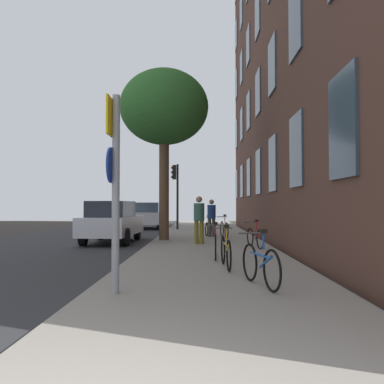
% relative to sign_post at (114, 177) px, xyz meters
% --- Properties ---
extents(ground_plane, '(41.80, 41.80, 0.00)m').
position_rel_sign_post_xyz_m(ground_plane, '(-1.89, 10.53, -1.93)').
color(ground_plane, '#332D28').
extents(road_asphalt, '(7.00, 38.00, 0.01)m').
position_rel_sign_post_xyz_m(road_asphalt, '(-3.99, 10.53, -1.92)').
color(road_asphalt, '#2D2D30').
rests_on(road_asphalt, ground).
extents(sidewalk, '(4.20, 38.00, 0.12)m').
position_rel_sign_post_xyz_m(sidewalk, '(1.61, 10.53, -1.87)').
color(sidewalk, gray).
rests_on(sidewalk, ground).
extents(building_facade, '(0.56, 27.00, 18.73)m').
position_rel_sign_post_xyz_m(building_facade, '(4.21, 10.03, 7.46)').
color(building_facade, '#513328').
rests_on(building_facade, ground).
extents(sign_post, '(0.16, 0.60, 3.09)m').
position_rel_sign_post_xyz_m(sign_post, '(0.00, 0.00, 0.00)').
color(sign_post, gray).
rests_on(sign_post, sidewalk).
extents(traffic_light, '(0.43, 0.24, 3.65)m').
position_rel_sign_post_xyz_m(traffic_light, '(-0.02, 16.58, 0.69)').
color(traffic_light, black).
rests_on(traffic_light, sidewalk).
extents(tree_near, '(3.52, 3.52, 6.75)m').
position_rel_sign_post_xyz_m(tree_near, '(-0.08, 9.79, 3.39)').
color(tree_near, brown).
rests_on(tree_near, sidewalk).
extents(bicycle_0, '(0.54, 1.61, 0.97)m').
position_rel_sign_post_xyz_m(bicycle_0, '(2.35, 0.56, -1.43)').
color(bicycle_0, black).
rests_on(bicycle_0, sidewalk).
extents(bicycle_1, '(0.42, 1.74, 0.95)m').
position_rel_sign_post_xyz_m(bicycle_1, '(1.90, 2.56, -1.44)').
color(bicycle_1, black).
rests_on(bicycle_1, sidewalk).
extents(bicycle_2, '(0.42, 1.60, 0.93)m').
position_rel_sign_post_xyz_m(bicycle_2, '(1.74, 4.18, -1.45)').
color(bicycle_2, black).
rests_on(bicycle_2, sidewalk).
extents(bicycle_3, '(0.47, 1.55, 0.90)m').
position_rel_sign_post_xyz_m(bicycle_3, '(3.09, 6.74, -1.46)').
color(bicycle_3, black).
rests_on(bicycle_3, sidewalk).
extents(bicycle_4, '(0.42, 1.69, 0.98)m').
position_rel_sign_post_xyz_m(bicycle_4, '(2.32, 10.21, -1.42)').
color(bicycle_4, black).
rests_on(bicycle_4, sidewalk).
extents(bicycle_5, '(0.47, 1.62, 0.91)m').
position_rel_sign_post_xyz_m(bicycle_5, '(1.73, 12.08, -1.46)').
color(bicycle_5, black).
rests_on(bicycle_5, sidewalk).
extents(pedestrian_0, '(0.38, 0.38, 1.67)m').
position_rel_sign_post_xyz_m(pedestrian_0, '(1.31, 8.03, -0.86)').
color(pedestrian_0, olive).
rests_on(pedestrian_0, sidewalk).
extents(pedestrian_1, '(0.45, 0.45, 1.60)m').
position_rel_sign_post_xyz_m(pedestrian_1, '(1.84, 11.31, -0.89)').
color(pedestrian_1, '#4C4742').
rests_on(pedestrian_1, sidewalk).
extents(car_0, '(1.87, 4.22, 1.62)m').
position_rel_sign_post_xyz_m(car_0, '(-2.10, 9.63, -1.09)').
color(car_0, silver).
rests_on(car_0, road_asphalt).
extents(car_1, '(1.85, 4.14, 1.62)m').
position_rel_sign_post_xyz_m(car_1, '(-1.91, 19.30, -1.09)').
color(car_1, silver).
rests_on(car_1, road_asphalt).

